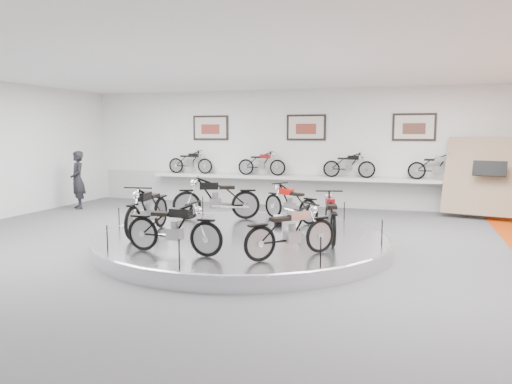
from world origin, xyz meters
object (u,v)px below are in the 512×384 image
(shelf, at_px, (304,178))
(visitor, at_px, (78,180))
(display_platform, at_px, (243,241))
(bike_a, at_px, (330,216))
(bike_b, at_px, (290,202))
(bike_d, at_px, (147,209))
(bike_c, at_px, (216,198))
(bike_f, at_px, (291,231))
(bike_e, at_px, (174,227))

(shelf, distance_m, visitor, 7.56)
(display_platform, xyz_separation_m, bike_a, (1.89, 0.06, 0.65))
(bike_b, bearing_deg, bike_d, 76.11)
(bike_b, height_order, bike_d, bike_d)
(display_platform, bearing_deg, bike_c, 128.11)
(shelf, distance_m, bike_f, 8.16)
(bike_c, bearing_deg, bike_d, 49.48)
(bike_d, bearing_deg, bike_e, 37.03)
(bike_b, distance_m, bike_d, 3.61)
(bike_b, bearing_deg, visitor, 19.45)
(display_platform, height_order, bike_f, bike_f)
(bike_e, bearing_deg, bike_a, 43.01)
(shelf, distance_m, bike_a, 6.62)
(shelf, bearing_deg, bike_e, -94.44)
(bike_f, bearing_deg, visitor, 99.90)
(shelf, xyz_separation_m, bike_d, (-2.06, -6.90, -0.16))
(bike_f, distance_m, visitor, 10.16)
(bike_e, bearing_deg, shelf, 89.33)
(shelf, bearing_deg, bike_c, -105.12)
(display_platform, height_order, bike_d, bike_d)
(shelf, height_order, bike_c, bike_c)
(display_platform, distance_m, bike_f, 2.27)
(bike_a, bearing_deg, bike_f, 151.71)
(shelf, xyz_separation_m, visitor, (-7.11, -2.56, -0.04))
(shelf, xyz_separation_m, bike_e, (-0.65, -8.42, -0.21))
(bike_b, bearing_deg, bike_f, 136.70)
(display_platform, bearing_deg, bike_d, -166.43)
(bike_c, distance_m, bike_d, 2.27)
(bike_c, height_order, bike_e, bike_c)
(shelf, bearing_deg, bike_b, -82.47)
(bike_a, relative_size, bike_d, 0.91)
(shelf, relative_size, bike_b, 6.83)
(bike_f, bearing_deg, bike_d, 114.59)
(bike_d, relative_size, bike_f, 1.13)
(bike_a, relative_size, bike_b, 1.05)
(bike_c, bearing_deg, bike_a, 132.79)
(display_platform, bearing_deg, bike_b, 73.42)
(bike_c, distance_m, visitor, 6.23)
(shelf, distance_m, bike_b, 4.48)
(display_platform, height_order, bike_c, bike_c)
(bike_b, relative_size, bike_d, 0.87)
(bike_a, distance_m, bike_e, 3.29)
(bike_b, height_order, visitor, visitor)
(bike_e, bearing_deg, bike_b, 76.52)
(bike_a, bearing_deg, display_platform, 77.97)
(bike_a, xyz_separation_m, visitor, (-9.01, 3.78, 0.17))
(bike_d, bearing_deg, bike_f, 66.69)
(bike_a, height_order, bike_e, bike_a)
(bike_c, xyz_separation_m, bike_d, (-0.77, -2.14, -0.01))
(shelf, distance_m, bike_d, 7.20)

